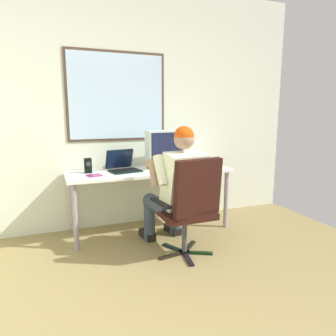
{
  "coord_description": "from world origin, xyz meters",
  "views": [
    {
      "loc": [
        -0.85,
        -0.99,
        1.35
      ],
      "look_at": [
        0.28,
        1.88,
        0.79
      ],
      "focal_mm": 32.46,
      "sensor_mm": 36.0,
      "label": 1
    }
  ],
  "objects_px": {
    "desk_speaker": "(88,166)",
    "wine_glass": "(206,161)",
    "cd_case": "(94,175)",
    "crt_monitor": "(165,146)",
    "person_seated": "(177,186)",
    "laptop": "(123,165)",
    "desk": "(150,176)",
    "office_chair": "(191,203)"
  },
  "relations": [
    {
      "from": "office_chair",
      "to": "laptop",
      "type": "height_order",
      "value": "office_chair"
    },
    {
      "from": "laptop",
      "to": "wine_glass",
      "type": "height_order",
      "value": "laptop"
    },
    {
      "from": "person_seated",
      "to": "cd_case",
      "type": "xyz_separation_m",
      "value": [
        -0.73,
        0.46,
        0.08
      ]
    },
    {
      "from": "desk",
      "to": "office_chair",
      "type": "relative_size",
      "value": 1.92
    },
    {
      "from": "desk",
      "to": "office_chair",
      "type": "xyz_separation_m",
      "value": [
        0.13,
        -0.8,
        -0.1
      ]
    },
    {
      "from": "desk",
      "to": "laptop",
      "type": "xyz_separation_m",
      "value": [
        -0.3,
        0.08,
        0.13
      ]
    },
    {
      "from": "laptop",
      "to": "wine_glass",
      "type": "relative_size",
      "value": 2.78
    },
    {
      "from": "crt_monitor",
      "to": "office_chair",
      "type": "bearing_deg",
      "value": -94.65
    },
    {
      "from": "person_seated",
      "to": "crt_monitor",
      "type": "distance_m",
      "value": 0.7
    },
    {
      "from": "wine_glass",
      "to": "cd_case",
      "type": "height_order",
      "value": "wine_glass"
    },
    {
      "from": "laptop",
      "to": "wine_glass",
      "type": "xyz_separation_m",
      "value": [
        0.94,
        -0.22,
        0.03
      ]
    },
    {
      "from": "crt_monitor",
      "to": "cd_case",
      "type": "xyz_separation_m",
      "value": [
        -0.83,
        -0.15,
        -0.25
      ]
    },
    {
      "from": "desk",
      "to": "person_seated",
      "type": "relative_size",
      "value": 1.5
    },
    {
      "from": "person_seated",
      "to": "laptop",
      "type": "height_order",
      "value": "person_seated"
    },
    {
      "from": "office_chair",
      "to": "wine_glass",
      "type": "relative_size",
      "value": 7.14
    },
    {
      "from": "desk",
      "to": "person_seated",
      "type": "xyz_separation_m",
      "value": [
        0.09,
        -0.55,
        0.0
      ]
    },
    {
      "from": "person_seated",
      "to": "cd_case",
      "type": "distance_m",
      "value": 0.87
    },
    {
      "from": "crt_monitor",
      "to": "desk",
      "type": "bearing_deg",
      "value": -165.31
    },
    {
      "from": "desk",
      "to": "wine_glass",
      "type": "distance_m",
      "value": 0.67
    },
    {
      "from": "person_seated",
      "to": "wine_glass",
      "type": "distance_m",
      "value": 0.71
    },
    {
      "from": "desk",
      "to": "desk_speaker",
      "type": "height_order",
      "value": "desk_speaker"
    },
    {
      "from": "wine_glass",
      "to": "desk",
      "type": "bearing_deg",
      "value": 168.02
    },
    {
      "from": "office_chair",
      "to": "crt_monitor",
      "type": "distance_m",
      "value": 0.96
    },
    {
      "from": "cd_case",
      "to": "crt_monitor",
      "type": "bearing_deg",
      "value": 10.01
    },
    {
      "from": "crt_monitor",
      "to": "desk_speaker",
      "type": "height_order",
      "value": "crt_monitor"
    },
    {
      "from": "desk_speaker",
      "to": "cd_case",
      "type": "bearing_deg",
      "value": -78.35
    },
    {
      "from": "office_chair",
      "to": "wine_glass",
      "type": "height_order",
      "value": "office_chair"
    },
    {
      "from": "office_chair",
      "to": "cd_case",
      "type": "height_order",
      "value": "office_chair"
    },
    {
      "from": "laptop",
      "to": "cd_case",
      "type": "xyz_separation_m",
      "value": [
        -0.34,
        -0.18,
        -0.06
      ]
    },
    {
      "from": "desk_speaker",
      "to": "cd_case",
      "type": "distance_m",
      "value": 0.21
    },
    {
      "from": "crt_monitor",
      "to": "cd_case",
      "type": "bearing_deg",
      "value": -169.99
    },
    {
      "from": "person_seated",
      "to": "crt_monitor",
      "type": "height_order",
      "value": "person_seated"
    },
    {
      "from": "desk_speaker",
      "to": "wine_glass",
      "type": "bearing_deg",
      "value": -9.94
    },
    {
      "from": "person_seated",
      "to": "desk_speaker",
      "type": "distance_m",
      "value": 1.02
    },
    {
      "from": "crt_monitor",
      "to": "cd_case",
      "type": "relative_size",
      "value": 2.69
    },
    {
      "from": "desk_speaker",
      "to": "laptop",
      "type": "bearing_deg",
      "value": -2.0
    },
    {
      "from": "person_seated",
      "to": "wine_glass",
      "type": "height_order",
      "value": "person_seated"
    },
    {
      "from": "crt_monitor",
      "to": "wine_glass",
      "type": "xyz_separation_m",
      "value": [
        0.44,
        -0.19,
        -0.17
      ]
    },
    {
      "from": "wine_glass",
      "to": "desk_speaker",
      "type": "relative_size",
      "value": 0.85
    },
    {
      "from": "laptop",
      "to": "desk_speaker",
      "type": "bearing_deg",
      "value": 178.0
    },
    {
      "from": "person_seated",
      "to": "cd_case",
      "type": "bearing_deg",
      "value": 147.89
    },
    {
      "from": "wine_glass",
      "to": "laptop",
      "type": "bearing_deg",
      "value": 166.97
    }
  ]
}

